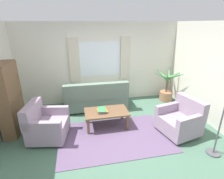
% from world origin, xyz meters
% --- Properties ---
extents(ground_plane, '(6.24, 6.24, 0.00)m').
position_xyz_m(ground_plane, '(0.00, 0.00, 0.00)').
color(ground_plane, '#476B56').
extents(wall_back, '(5.32, 0.12, 2.60)m').
position_xyz_m(wall_back, '(0.00, 2.26, 1.30)').
color(wall_back, silver).
rests_on(wall_back, ground_plane).
extents(wall_right, '(0.12, 4.40, 2.60)m').
position_xyz_m(wall_right, '(2.66, 0.00, 1.30)').
color(wall_right, silver).
rests_on(wall_right, ground_plane).
extents(window_with_curtains, '(1.98, 0.07, 1.40)m').
position_xyz_m(window_with_curtains, '(0.00, 2.18, 1.45)').
color(window_with_curtains, white).
extents(area_rug, '(2.59, 1.64, 0.01)m').
position_xyz_m(area_rug, '(0.00, 0.00, 0.01)').
color(area_rug, '#604C6B').
rests_on(area_rug, ground_plane).
extents(couch, '(1.90, 0.82, 0.92)m').
position_xyz_m(couch, '(-0.25, 1.58, 0.37)').
color(couch, slate).
rests_on(couch, ground_plane).
extents(armchair_left, '(0.96, 0.98, 0.88)m').
position_xyz_m(armchair_left, '(-1.57, 0.31, 0.35)').
color(armchair_left, '#998499').
rests_on(armchair_left, ground_plane).
extents(armchair_right, '(0.98, 1.00, 0.88)m').
position_xyz_m(armchair_right, '(1.60, -0.13, 0.35)').
color(armchair_right, '#998499').
rests_on(armchair_right, ground_plane).
extents(coffee_table, '(1.10, 0.64, 0.44)m').
position_xyz_m(coffee_table, '(-0.11, 0.51, 0.38)').
color(coffee_table, brown).
rests_on(coffee_table, ground_plane).
extents(book_stack_on_table, '(0.26, 0.34, 0.07)m').
position_xyz_m(book_stack_on_table, '(-0.22, 0.52, 0.47)').
color(book_stack_on_table, '#7F478C').
rests_on(book_stack_on_table, coffee_table).
extents(potted_plant, '(1.02, 1.12, 1.18)m').
position_xyz_m(potted_plant, '(2.21, 1.71, 0.44)').
color(potted_plant, '#9E6B4C').
rests_on(potted_plant, ground_plane).
extents(bookshelf, '(0.30, 0.94, 1.72)m').
position_xyz_m(bookshelf, '(-2.34, 0.84, 0.88)').
color(bookshelf, brown).
rests_on(bookshelf, ground_plane).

